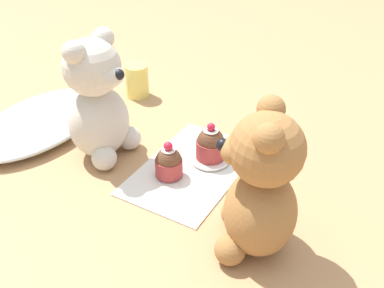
# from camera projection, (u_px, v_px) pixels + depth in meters

# --- Properties ---
(ground_plane) EXTENTS (4.00, 4.00, 0.00)m
(ground_plane) POSITION_uv_depth(u_px,v_px,m) (192.00, 169.00, 0.82)
(ground_plane) COLOR tan
(knitted_placemat) EXTENTS (0.26, 0.17, 0.01)m
(knitted_placemat) POSITION_uv_depth(u_px,v_px,m) (192.00, 168.00, 0.82)
(knitted_placemat) COLOR silver
(knitted_placemat) RESTS_ON ground_plane
(tulle_cloth) EXTENTS (0.32, 0.19, 0.04)m
(tulle_cloth) POSITION_uv_depth(u_px,v_px,m) (40.00, 122.00, 0.92)
(tulle_cloth) COLOR white
(tulle_cloth) RESTS_ON ground_plane
(teddy_bear_cream) EXTENTS (0.12, 0.12, 0.24)m
(teddy_bear_cream) POSITION_uv_depth(u_px,v_px,m) (98.00, 102.00, 0.80)
(teddy_bear_cream) COLOR beige
(teddy_bear_cream) RESTS_ON ground_plane
(teddy_bear_tan) EXTENTS (0.14, 0.14, 0.23)m
(teddy_bear_tan) POSITION_uv_depth(u_px,v_px,m) (260.00, 188.00, 0.61)
(teddy_bear_tan) COLOR #A3703D
(teddy_bear_tan) RESTS_ON ground_plane
(cupcake_near_cream_bear) EXTENTS (0.05, 0.05, 0.07)m
(cupcake_near_cream_bear) POSITION_uv_depth(u_px,v_px,m) (169.00, 163.00, 0.78)
(cupcake_near_cream_bear) COLOR #993333
(cupcake_near_cream_bear) RESTS_ON knitted_placemat
(saucer_plate) EXTENTS (0.07, 0.07, 0.01)m
(saucer_plate) POSITION_uv_depth(u_px,v_px,m) (210.00, 158.00, 0.83)
(saucer_plate) COLOR white
(saucer_plate) RESTS_ON knitted_placemat
(cupcake_near_tan_bear) EXTENTS (0.05, 0.05, 0.07)m
(cupcake_near_tan_bear) POSITION_uv_depth(u_px,v_px,m) (211.00, 144.00, 0.82)
(cupcake_near_tan_bear) COLOR #993333
(cupcake_near_tan_bear) RESTS_ON saucer_plate
(juice_glass) EXTENTS (0.05, 0.05, 0.08)m
(juice_glass) POSITION_uv_depth(u_px,v_px,m) (137.00, 81.00, 1.04)
(juice_glass) COLOR #EADB66
(juice_glass) RESTS_ON ground_plane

